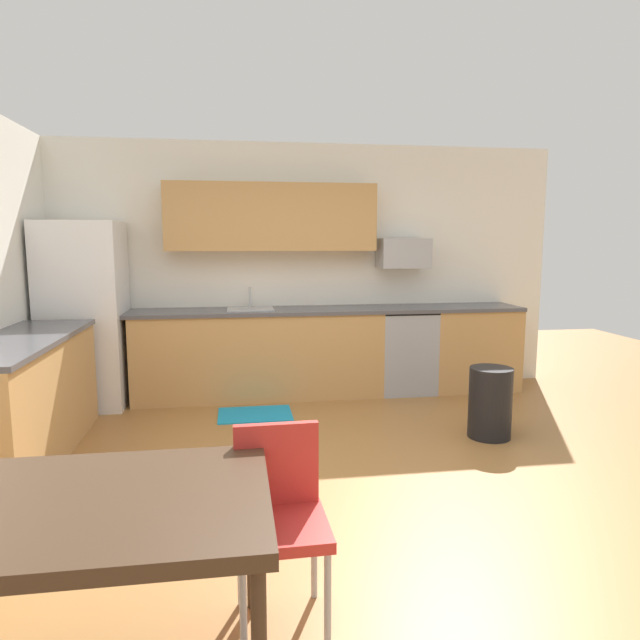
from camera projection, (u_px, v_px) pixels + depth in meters
name	position (u px, v px, depth m)	size (l,w,h in m)	color
ground_plane	(342.00, 485.00, 3.84)	(12.00, 12.00, 0.00)	#9E6B38
wall_back	(298.00, 268.00, 6.24)	(5.80, 0.10, 2.70)	white
cabinet_run_back	(259.00, 355.00, 5.96)	(2.59, 0.60, 0.90)	tan
cabinet_run_back_right	(471.00, 349.00, 6.31)	(0.96, 0.60, 0.90)	tan
cabinet_run_left	(22.00, 402.00, 4.21)	(0.60, 2.00, 0.90)	tan
countertop_back	(302.00, 310.00, 5.96)	(4.80, 0.64, 0.04)	#4C4C51
countertop_left	(17.00, 341.00, 4.15)	(0.64, 2.00, 0.04)	#4C4C51
upper_cabinets_back	(271.00, 217.00, 5.90)	(2.20, 0.34, 0.70)	tan
refrigerator	(84.00, 315.00, 5.55)	(0.76, 0.70, 1.84)	white
oven_range	(404.00, 350.00, 6.19)	(0.60, 0.60, 0.91)	#999BA0
microwave	(403.00, 253.00, 6.14)	(0.54, 0.36, 0.32)	#9EA0A5
sink_basin	(251.00, 315.00, 5.88)	(0.48, 0.40, 0.14)	#A5A8AD
sink_faucet	(250.00, 298.00, 6.04)	(0.02, 0.02, 0.24)	#B2B5BA
dining_table	(72.00, 516.00, 1.99)	(1.40, 0.90, 0.75)	#422D1E
chair_near_table	(279.00, 508.00, 2.43)	(0.41, 0.41, 0.85)	red
trash_bin	(490.00, 403.00, 4.73)	(0.36, 0.36, 0.60)	black
floor_mat	(255.00, 414.00, 5.37)	(0.70, 0.50, 0.01)	#198CBF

